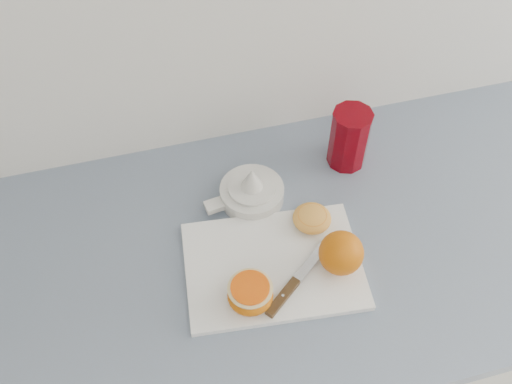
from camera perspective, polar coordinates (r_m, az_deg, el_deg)
The scene contains 8 objects.
counter at distance 1.48m, azimuth 6.68°, elevation -13.59°, with size 2.43×0.64×0.89m.
cutting_board at distance 1.03m, azimuth 1.73°, elevation -7.34°, with size 0.31×0.22×0.01m, color white.
whole_orange at distance 1.00m, azimuth 8.52°, elevation -6.05°, with size 0.08×0.08×0.08m.
half_orange at distance 0.97m, azimuth -0.58°, elevation -10.17°, with size 0.08×0.08×0.05m.
squeezed_shell at distance 1.07m, azimuth 5.62°, elevation -2.61°, with size 0.07×0.07×0.03m.
paring_knife at distance 1.00m, azimuth 3.26°, elevation -9.76°, with size 0.16×0.13×0.01m.
citrus_juicer at distance 1.11m, azimuth -0.49°, elevation 0.10°, with size 0.16×0.13×0.08m.
red_tumbler at distance 1.16m, azimuth 9.27°, elevation 5.17°, with size 0.08×0.08×0.13m.
Camera 1 is at (-0.10, 1.15, 1.78)m, focal length 40.00 mm.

